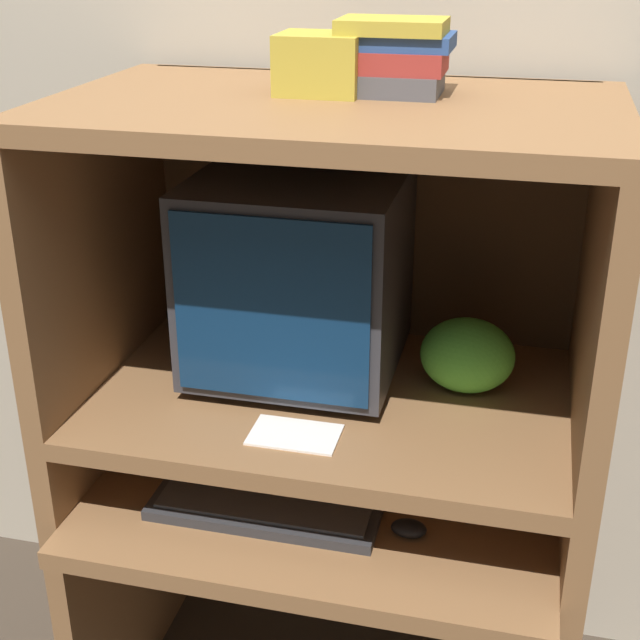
# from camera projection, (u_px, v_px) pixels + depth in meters

# --- Properties ---
(wall_back) EXTENTS (6.00, 0.06, 2.60)m
(wall_back) POSITION_uv_depth(u_px,v_px,m) (374.00, 87.00, 1.81)
(wall_back) COLOR #B2A893
(wall_back) RESTS_ON ground_plane
(desk_base) EXTENTS (0.96, 0.67, 0.61)m
(desk_base) POSITION_uv_depth(u_px,v_px,m) (326.00, 572.00, 1.82)
(desk_base) COLOR brown
(desk_base) RESTS_ON ground_plane
(desk_monitor_shelf) EXTENTS (0.96, 0.61, 0.18)m
(desk_monitor_shelf) POSITION_uv_depth(u_px,v_px,m) (333.00, 409.00, 1.72)
(desk_monitor_shelf) COLOR brown
(desk_monitor_shelf) RESTS_ON desk_base
(hutch_upper) EXTENTS (0.96, 0.61, 0.55)m
(hutch_upper) POSITION_uv_depth(u_px,v_px,m) (338.00, 199.00, 1.58)
(hutch_upper) COLOR brown
(hutch_upper) RESTS_ON desk_monitor_shelf
(crt_monitor) EXTENTS (0.39, 0.39, 0.39)m
(crt_monitor) POSITION_uv_depth(u_px,v_px,m) (299.00, 274.00, 1.70)
(crt_monitor) COLOR #333338
(crt_monitor) RESTS_ON desk_monitor_shelf
(keyboard) EXTENTS (0.43, 0.17, 0.03)m
(keyboard) POSITION_uv_depth(u_px,v_px,m) (266.00, 505.00, 1.65)
(keyboard) COLOR #2D2D30
(keyboard) RESTS_ON desk_base
(mouse) EXTENTS (0.06, 0.04, 0.03)m
(mouse) POSITION_uv_depth(u_px,v_px,m) (409.00, 528.00, 1.58)
(mouse) COLOR black
(mouse) RESTS_ON desk_base
(snack_bag) EXTENTS (0.18, 0.13, 0.15)m
(snack_bag) POSITION_uv_depth(u_px,v_px,m) (467.00, 355.00, 1.67)
(snack_bag) COLOR green
(snack_bag) RESTS_ON desk_monitor_shelf
(book_stack) EXTENTS (0.19, 0.14, 0.12)m
(book_stack) POSITION_uv_depth(u_px,v_px,m) (393.00, 57.00, 1.50)
(book_stack) COLOR #4C4C51
(book_stack) RESTS_ON hutch_upper
(paper_card) EXTENTS (0.16, 0.10, 0.00)m
(paper_card) POSITION_uv_depth(u_px,v_px,m) (295.00, 435.00, 1.55)
(paper_card) COLOR white
(paper_card) RESTS_ON desk_monitor_shelf
(storage_box) EXTENTS (0.14, 0.12, 0.10)m
(storage_box) POSITION_uv_depth(u_px,v_px,m) (321.00, 64.00, 1.51)
(storage_box) COLOR gold
(storage_box) RESTS_ON hutch_upper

